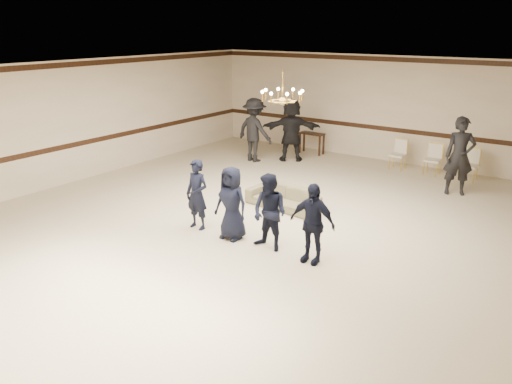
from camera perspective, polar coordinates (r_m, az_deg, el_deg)
room at (r=9.93m, az=-0.19°, el=4.16°), size 12.01×14.01×3.21m
chair_rail at (r=16.13m, az=14.50°, el=6.97°), size 12.00×0.02×0.14m
crown_molding at (r=15.86m, az=15.11°, el=14.34°), size 12.00×0.02×0.14m
chandelier at (r=10.52m, az=3.04°, el=12.01°), size 0.94×0.94×0.89m
boy_a at (r=10.38m, az=-6.71°, el=-0.29°), size 0.54×0.36×1.47m
boy_b at (r=9.83m, az=-2.79°, el=-1.27°), size 0.72×0.47×1.47m
boy_c at (r=9.34m, az=1.57°, el=-2.35°), size 0.76×0.61×1.47m
boy_d at (r=8.90m, az=6.39°, el=-3.53°), size 0.88×0.39×1.47m
settee at (r=11.66m, az=3.06°, el=-0.56°), size 1.81×0.84×0.51m
adult_left at (r=15.54m, az=-0.17°, el=7.05°), size 1.34×0.87×1.95m
adult_mid at (r=15.62m, az=4.04°, el=7.07°), size 1.84×1.46×1.95m
adult_right at (r=13.37m, az=22.11°, el=3.79°), size 0.84×0.72×1.95m
banquet_chair_left at (r=15.29m, az=15.84°, el=4.09°), size 0.47×0.47×0.88m
banquet_chair_mid at (r=15.01m, az=19.42°, el=3.46°), size 0.44×0.44×0.88m
banquet_chair_right at (r=14.78m, az=23.11°, el=2.80°), size 0.46×0.46×0.88m
console_table at (r=16.68m, az=6.34°, el=5.53°), size 0.84×0.38×0.70m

